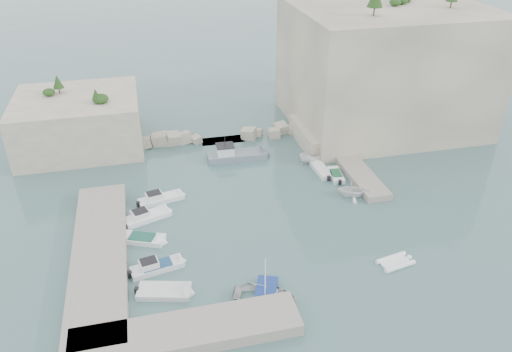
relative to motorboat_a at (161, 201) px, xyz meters
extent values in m
plane|color=#456867|center=(10.57, -8.04, 0.00)|extent=(400.00, 400.00, 0.00)
cube|color=beige|center=(33.57, 14.96, 8.50)|extent=(26.00, 22.00, 17.00)
cube|color=beige|center=(23.57, 9.96, 1.25)|extent=(8.00, 10.00, 2.50)
cube|color=beige|center=(-9.43, 16.96, 3.50)|extent=(16.00, 14.00, 7.00)
cube|color=#9E9689|center=(-6.43, -9.04, 0.55)|extent=(5.00, 24.00, 1.10)
cube|color=#9E9689|center=(0.57, -20.54, 0.55)|extent=(18.00, 4.00, 1.10)
cube|color=#9E9689|center=(24.07, 1.96, 0.40)|extent=(3.00, 16.00, 0.80)
cube|color=beige|center=(9.57, 13.96, 0.70)|extent=(28.00, 3.00, 1.40)
imported|color=silver|center=(7.54, -17.97, 0.00)|extent=(6.56, 5.68, 1.14)
imported|color=white|center=(21.45, -4.07, 0.00)|extent=(4.58, 4.25, 1.98)
imported|color=white|center=(20.20, 4.93, 0.00)|extent=(4.96, 2.60, 1.82)
cylinder|color=white|center=(7.54, -17.97, 2.67)|extent=(0.10, 0.10, 4.20)
cone|color=#1E4219|center=(-11.43, 18.96, 8.62)|extent=(1.40, 1.40, 1.75)
cone|color=#1E4219|center=(-6.43, 13.96, 8.30)|extent=(1.12, 1.12, 1.40)
camera|label=1|loc=(-0.65, -48.80, 30.74)|focal=35.00mm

